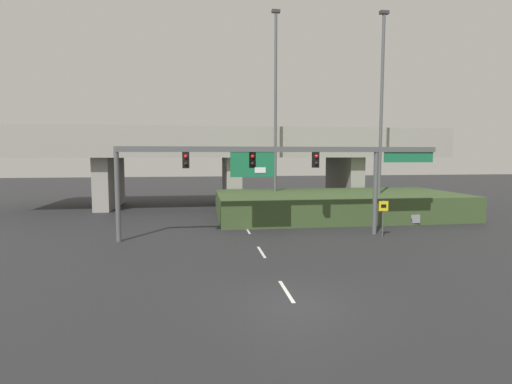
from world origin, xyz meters
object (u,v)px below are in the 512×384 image
at_px(signal_gantry, 276,162).
at_px(speed_limit_sign, 383,213).
at_px(highway_light_pole_far, 275,109).
at_px(parked_sedan_near_right, 383,214).
at_px(highway_light_pole_near, 381,112).

bearing_deg(signal_gantry, speed_limit_sign, -8.97).
bearing_deg(highway_light_pole_far, parked_sedan_near_right, -41.48).
xyz_separation_m(signal_gantry, speed_limit_sign, (6.45, -1.02, -3.09)).
height_order(speed_limit_sign, parked_sedan_near_right, speed_limit_sign).
xyz_separation_m(signal_gantry, parked_sedan_near_right, (8.83, 3.84, -3.91)).
distance_m(signal_gantry, parked_sedan_near_right, 10.39).
bearing_deg(highway_light_pole_near, signal_gantry, -146.89).
relative_size(signal_gantry, highway_light_pole_near, 1.23).
bearing_deg(signal_gantry, highway_light_pole_near, 33.11).
bearing_deg(highway_light_pole_far, signal_gantry, -100.58).
relative_size(speed_limit_sign, highway_light_pole_near, 0.14).
height_order(highway_light_pole_near, parked_sedan_near_right, highway_light_pole_near).
height_order(speed_limit_sign, highway_light_pole_far, highway_light_pole_far).
distance_m(highway_light_pole_far, parked_sedan_near_right, 12.39).
relative_size(signal_gantry, speed_limit_sign, 8.61).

